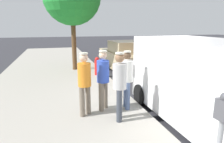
% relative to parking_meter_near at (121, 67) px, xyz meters
% --- Properties ---
extents(ground_plane, '(80.00, 80.00, 0.00)m').
position_rel_parking_meter_near_xyz_m(ground_plane, '(-1.35, -0.20, -1.18)').
color(ground_plane, '#2D2D33').
extents(sidewalk_slab, '(5.00, 32.00, 0.15)m').
position_rel_parking_meter_near_xyz_m(sidewalk_slab, '(2.15, -0.20, -1.11)').
color(sidewalk_slab, '#9E998E').
rests_on(sidewalk_slab, ground).
extents(parking_meter_near, '(0.14, 0.18, 1.52)m').
position_rel_parking_meter_near_xyz_m(parking_meter_near, '(0.00, 0.00, 0.00)').
color(parking_meter_near, gray).
rests_on(parking_meter_near, sidewalk_slab).
extents(parking_meter_far, '(0.14, 0.18, 1.52)m').
position_rel_parking_meter_near_xyz_m(parking_meter_far, '(0.00, 4.13, 0.00)').
color(parking_meter_far, gray).
rests_on(parking_meter_far, sidewalk_slab).
extents(pedestrian_in_blue, '(0.34, 0.34, 1.68)m').
position_rel_parking_meter_near_xyz_m(pedestrian_in_blue, '(0.78, 0.79, -0.07)').
color(pedestrian_in_blue, '#726656').
rests_on(pedestrian_in_blue, sidewalk_slab).
extents(pedestrian_in_orange, '(0.34, 0.34, 1.67)m').
position_rel_parking_meter_near_xyz_m(pedestrian_in_orange, '(1.33, 1.02, -0.07)').
color(pedestrian_in_orange, '#726656').
rests_on(pedestrian_in_orange, sidewalk_slab).
extents(pedestrian_in_white, '(0.34, 0.36, 1.66)m').
position_rel_parking_meter_near_xyz_m(pedestrian_in_white, '(0.12, 0.88, -0.08)').
color(pedestrian_in_white, '#4C608C').
rests_on(pedestrian_in_white, sidewalk_slab).
extents(pedestrian_in_gray, '(0.34, 0.35, 1.72)m').
position_rel_parking_meter_near_xyz_m(pedestrian_in_gray, '(0.55, 1.54, -0.04)').
color(pedestrian_in_gray, '#383D47').
rests_on(pedestrian_in_gray, sidewalk_slab).
extents(parked_van, '(2.19, 5.23, 2.15)m').
position_rel_parking_meter_near_xyz_m(parked_van, '(-1.50, 2.48, -0.03)').
color(parked_van, white).
rests_on(parked_van, ground).
extents(parked_sedan_behind, '(2.07, 4.46, 1.65)m').
position_rel_parking_meter_near_xyz_m(parked_sedan_behind, '(-1.78, -4.54, -0.43)').
color(parked_sedan_behind, tan).
rests_on(parked_sedan_behind, ground).
extents(fire_hydrant, '(0.24, 0.24, 0.86)m').
position_rel_parking_meter_near_xyz_m(fire_hydrant, '(0.10, -3.31, -0.61)').
color(fire_hydrant, red).
rests_on(fire_hydrant, sidewalk_slab).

